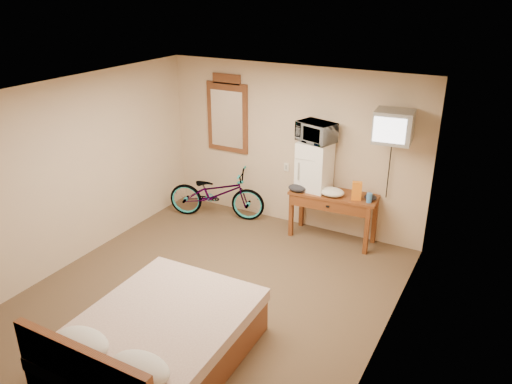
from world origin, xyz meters
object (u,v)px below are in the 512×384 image
blue_cup (369,198)px  bed (155,343)px  wall_mirror (227,115)px  microwave (316,132)px  crt_television (394,127)px  desk (332,202)px  bicycle (216,193)px  mini_fridge (314,166)px

blue_cup → bed: size_ratio=0.07×
wall_mirror → bed: wall_mirror is taller
wall_mirror → bed: (1.37, -3.65, -1.34)m
microwave → crt_television: (1.09, -0.04, 0.23)m
desk → bicycle: (-1.93, -0.14, -0.20)m
blue_cup → bed: (-1.12, -3.34, -0.52)m
mini_fridge → blue_cup: size_ratio=5.35×
crt_television → wall_mirror: (-2.70, 0.25, -0.22)m
microwave → blue_cup: 1.19m
desk → bicycle: 1.95m
desk → crt_television: crt_television is taller
microwave → bed: size_ratio=0.26×
mini_fridge → bicycle: bearing=-173.1°
crt_television → bed: (-1.33, -3.40, -1.56)m
wall_mirror → bed: 4.12m
mini_fridge → wall_mirror: 1.71m
bicycle → desk: bearing=-103.5°
blue_cup → crt_television: 1.06m
mini_fridge → crt_television: (1.09, -0.04, 0.74)m
desk → crt_television: bearing=1.4°
mini_fridge → blue_cup: (0.87, -0.09, -0.29)m
crt_television → desk: bearing=-178.6°
desk → bicycle: bicycle is taller
desk → wall_mirror: wall_mirror is taller
crt_television → bicycle: 3.05m
crt_television → microwave: bearing=178.0°
desk → crt_television: (0.76, 0.02, 1.23)m
microwave → mini_fridge: bearing=-106.3°
bed → blue_cup: bearing=71.5°
desk → wall_mirror: bearing=172.1°
mini_fridge → microwave: size_ratio=1.38×
blue_cup → wall_mirror: 2.64m
blue_cup → wall_mirror: bearing=172.9°
crt_television → wall_mirror: wall_mirror is taller
wall_mirror → bed: size_ratio=0.62×
crt_television → bed: size_ratio=0.30×
microwave → crt_television: crt_television is taller
blue_cup → wall_mirror: wall_mirror is taller
bed → desk: bearing=80.4°
blue_cup → microwave: bearing=173.8°
bicycle → microwave: bearing=-100.6°
mini_fridge → blue_cup: 0.93m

